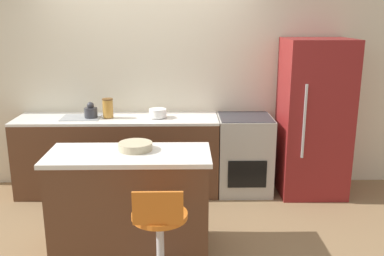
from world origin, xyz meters
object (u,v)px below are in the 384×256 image
(refrigerator, at_px, (313,118))
(mixing_bowl, at_px, (158,113))
(kettle, at_px, (91,111))
(oven_range, at_px, (244,154))
(stool_chair, at_px, (160,237))

(refrigerator, height_order, mixing_bowl, refrigerator)
(refrigerator, relative_size, kettle, 10.01)
(oven_range, relative_size, kettle, 5.08)
(kettle, distance_m, mixing_bowl, 0.77)
(oven_range, xyz_separation_m, refrigerator, (0.79, -0.04, 0.45))
(stool_chair, bearing_deg, oven_range, 65.06)
(stool_chair, xyz_separation_m, kettle, (-0.89, 1.92, 0.55))
(oven_range, bearing_deg, stool_chair, -114.94)
(refrigerator, height_order, stool_chair, refrigerator)
(oven_range, height_order, mixing_bowl, mixing_bowl)
(oven_range, relative_size, refrigerator, 0.51)
(oven_range, relative_size, stool_chair, 1.04)
(oven_range, bearing_deg, refrigerator, -2.81)
(stool_chair, bearing_deg, refrigerator, 48.30)
(oven_range, distance_m, mixing_bowl, 1.14)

